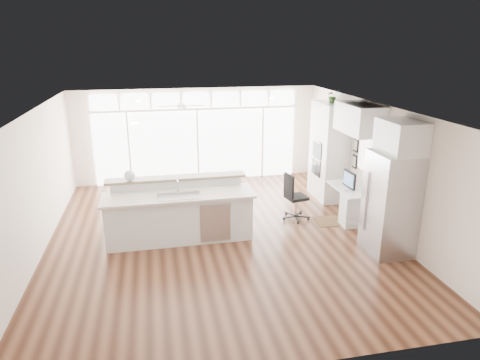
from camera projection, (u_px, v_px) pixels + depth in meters
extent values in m
cube|color=#3B1E12|center=(219.00, 236.00, 9.12)|extent=(7.00, 8.00, 0.02)
cube|color=white|center=(217.00, 109.00, 8.28)|extent=(7.00, 8.00, 0.02)
cube|color=white|center=(197.00, 135.00, 12.43)|extent=(7.00, 0.04, 2.70)
cube|color=white|center=(271.00, 276.00, 4.98)|extent=(7.00, 0.04, 2.70)
cube|color=white|center=(34.00, 187.00, 8.03)|extent=(0.04, 8.00, 2.70)
cube|color=white|center=(376.00, 166.00, 9.37)|extent=(0.04, 8.00, 2.70)
cube|color=white|center=(198.00, 146.00, 12.47)|extent=(5.80, 0.06, 2.08)
cube|color=white|center=(196.00, 100.00, 12.05)|extent=(5.90, 0.06, 0.40)
cube|color=white|center=(368.00, 154.00, 9.58)|extent=(0.04, 0.85, 0.85)
cube|color=white|center=(181.00, 102.00, 10.86)|extent=(1.16, 1.16, 0.32)
cube|color=beige|center=(216.00, 109.00, 8.48)|extent=(3.40, 3.00, 0.02)
cube|color=white|center=(329.00, 151.00, 11.02)|extent=(0.64, 1.20, 2.50)
cube|color=white|center=(351.00, 203.00, 9.88)|extent=(0.72, 1.30, 0.76)
cube|color=white|center=(360.00, 119.00, 9.28)|extent=(0.64, 1.30, 0.64)
cube|color=#AEADB2|center=(390.00, 204.00, 8.15)|extent=(0.76, 0.90, 2.00)
cube|color=white|center=(401.00, 137.00, 7.76)|extent=(0.64, 0.90, 0.60)
cube|color=black|center=(355.00, 153.00, 10.20)|extent=(0.06, 0.22, 0.80)
cube|color=white|center=(179.00, 212.00, 8.78)|extent=(3.07, 1.17, 1.22)
cube|color=#332010|center=(333.00, 221.00, 9.86)|extent=(0.86, 0.63, 0.01)
cube|color=black|center=(296.00, 197.00, 9.81)|extent=(0.66, 0.63, 1.10)
sphere|color=silver|center=(130.00, 176.00, 8.75)|extent=(0.26, 0.26, 0.23)
cube|color=black|center=(349.00, 179.00, 9.68)|extent=(0.12, 0.51, 0.42)
cube|color=silver|center=(342.00, 188.00, 9.71)|extent=(0.17, 0.35, 0.02)
imported|color=#2E5524|center=(333.00, 97.00, 10.59)|extent=(0.32, 0.35, 0.26)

